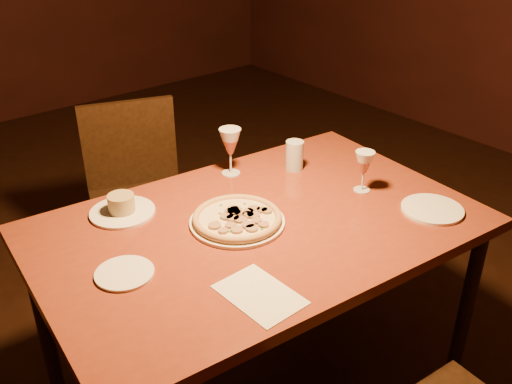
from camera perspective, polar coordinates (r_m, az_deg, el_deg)
floor at (r=2.60m, az=-3.15°, el=-16.37°), size 7.00×7.00×0.00m
dining_table at (r=2.00m, az=0.23°, el=-4.79°), size 1.59×1.10×0.80m
chair_far at (r=2.80m, az=-11.69°, el=0.12°), size 0.57×0.57×0.93m
pizza_plate at (r=1.95m, az=-1.90°, el=-2.69°), size 0.33×0.33×0.04m
ramekin_saucer at (r=2.06m, az=-13.27°, el=-1.53°), size 0.23×0.23×0.07m
wine_glass_far at (r=2.26m, az=-2.57°, el=4.05°), size 0.09×0.09×0.19m
wine_glass_right at (r=2.17m, az=10.70°, el=2.04°), size 0.07×0.07×0.16m
water_tumbler at (r=2.31m, az=3.87°, el=3.68°), size 0.07×0.07×0.12m
side_plate_left at (r=1.76m, az=-13.02°, el=-7.92°), size 0.18×0.18×0.01m
side_plate_near at (r=2.13m, az=17.21°, el=-1.66°), size 0.22×0.22×0.01m
menu_card at (r=1.64m, az=0.37°, el=-10.22°), size 0.17×0.25×0.00m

